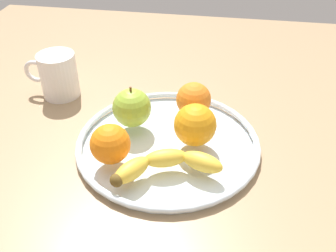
{
  "coord_description": "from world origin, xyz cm",
  "views": [
    {
      "loc": [
        -8.98,
        54.05,
        45.55
      ],
      "look_at": [
        0.0,
        0.0,
        4.8
      ],
      "focal_mm": 40.29,
      "sensor_mm": 36.0,
      "label": 1
    }
  ],
  "objects_px": {
    "orange_front_right": "(195,126)",
    "orange_center": "(194,100)",
    "banana": "(165,164)",
    "orange_back_left": "(110,144)",
    "apple": "(132,108)",
    "ambient_mug": "(58,75)",
    "fruit_bowl": "(168,143)"
  },
  "relations": [
    {
      "from": "fruit_bowl",
      "to": "banana",
      "type": "relative_size",
      "value": 1.86
    },
    {
      "from": "orange_front_right",
      "to": "orange_center",
      "type": "relative_size",
      "value": 1.1
    },
    {
      "from": "banana",
      "to": "apple",
      "type": "height_order",
      "value": "apple"
    },
    {
      "from": "apple",
      "to": "orange_front_right",
      "type": "relative_size",
      "value": 1.07
    },
    {
      "from": "banana",
      "to": "ambient_mug",
      "type": "relative_size",
      "value": 1.53
    },
    {
      "from": "fruit_bowl",
      "to": "orange_back_left",
      "type": "relative_size",
      "value": 4.94
    },
    {
      "from": "orange_back_left",
      "to": "orange_center",
      "type": "distance_m",
      "value": 0.2
    },
    {
      "from": "banana",
      "to": "ambient_mug",
      "type": "distance_m",
      "value": 0.36
    },
    {
      "from": "orange_back_left",
      "to": "orange_front_right",
      "type": "distance_m",
      "value": 0.15
    },
    {
      "from": "orange_center",
      "to": "ambient_mug",
      "type": "distance_m",
      "value": 0.31
    },
    {
      "from": "ambient_mug",
      "to": "banana",
      "type": "bearing_deg",
      "value": 140.59
    },
    {
      "from": "orange_back_left",
      "to": "ambient_mug",
      "type": "xyz_separation_m",
      "value": [
        0.18,
        -0.22,
        -0.0
      ]
    },
    {
      "from": "fruit_bowl",
      "to": "banana",
      "type": "distance_m",
      "value": 0.09
    },
    {
      "from": "orange_front_right",
      "to": "orange_center",
      "type": "height_order",
      "value": "orange_front_right"
    },
    {
      "from": "ambient_mug",
      "to": "fruit_bowl",
      "type": "bearing_deg",
      "value": 152.04
    },
    {
      "from": "banana",
      "to": "orange_center",
      "type": "xyz_separation_m",
      "value": [
        -0.03,
        -0.17,
        0.02
      ]
    },
    {
      "from": "orange_front_right",
      "to": "orange_center",
      "type": "distance_m",
      "value": 0.09
    },
    {
      "from": "fruit_bowl",
      "to": "orange_front_right",
      "type": "bearing_deg",
      "value": 176.16
    },
    {
      "from": "fruit_bowl",
      "to": "orange_center",
      "type": "bearing_deg",
      "value": -112.56
    },
    {
      "from": "orange_back_left",
      "to": "orange_front_right",
      "type": "height_order",
      "value": "orange_front_right"
    },
    {
      "from": "apple",
      "to": "ambient_mug",
      "type": "distance_m",
      "value": 0.22
    },
    {
      "from": "ambient_mug",
      "to": "apple",
      "type": "bearing_deg",
      "value": 151.17
    },
    {
      "from": "fruit_bowl",
      "to": "orange_center",
      "type": "relative_size",
      "value": 4.92
    },
    {
      "from": "ambient_mug",
      "to": "orange_front_right",
      "type": "bearing_deg",
      "value": 155.31
    },
    {
      "from": "fruit_bowl",
      "to": "orange_back_left",
      "type": "height_order",
      "value": "orange_back_left"
    },
    {
      "from": "banana",
      "to": "apple",
      "type": "relative_size",
      "value": 2.23
    },
    {
      "from": "apple",
      "to": "orange_front_right",
      "type": "xyz_separation_m",
      "value": [
        -0.13,
        0.04,
        0.0
      ]
    },
    {
      "from": "banana",
      "to": "apple",
      "type": "distance_m",
      "value": 0.15
    },
    {
      "from": "orange_front_right",
      "to": "fruit_bowl",
      "type": "bearing_deg",
      "value": -3.84
    },
    {
      "from": "apple",
      "to": "orange_center",
      "type": "distance_m",
      "value": 0.12
    },
    {
      "from": "fruit_bowl",
      "to": "ambient_mug",
      "type": "bearing_deg",
      "value": -27.96
    },
    {
      "from": "banana",
      "to": "ambient_mug",
      "type": "height_order",
      "value": "ambient_mug"
    }
  ]
}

